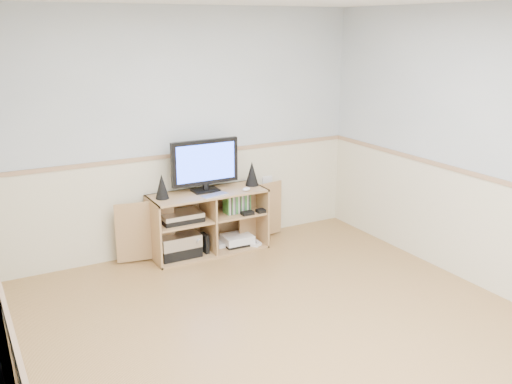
% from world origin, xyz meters
% --- Properties ---
extents(room, '(4.04, 4.54, 2.54)m').
position_xyz_m(room, '(-0.06, 0.12, 1.22)').
color(room, tan).
rests_on(room, ground).
extents(media_cabinet, '(1.91, 0.46, 0.65)m').
position_xyz_m(media_cabinet, '(0.16, 2.05, 0.33)').
color(media_cabinet, tan).
rests_on(media_cabinet, floor).
extents(monitor, '(0.72, 0.18, 0.54)m').
position_xyz_m(monitor, '(0.16, 2.04, 0.94)').
color(monitor, black).
rests_on(monitor, media_cabinet).
extents(speaker_left, '(0.14, 0.14, 0.25)m').
position_xyz_m(speaker_left, '(-0.32, 2.01, 0.78)').
color(speaker_left, black).
rests_on(speaker_left, media_cabinet).
extents(speaker_right, '(0.14, 0.14, 0.26)m').
position_xyz_m(speaker_right, '(0.69, 2.01, 0.78)').
color(speaker_right, black).
rests_on(speaker_right, media_cabinet).
extents(keyboard, '(0.30, 0.18, 0.01)m').
position_xyz_m(keyboard, '(0.17, 1.85, 0.66)').
color(keyboard, silver).
rests_on(keyboard, media_cabinet).
extents(mouse, '(0.11, 0.09, 0.04)m').
position_xyz_m(mouse, '(0.54, 1.85, 0.67)').
color(mouse, white).
rests_on(mouse, media_cabinet).
extents(av_components, '(0.51, 0.31, 0.47)m').
position_xyz_m(av_components, '(-0.17, 1.99, 0.22)').
color(av_components, black).
rests_on(av_components, media_cabinet).
extents(game_consoles, '(0.45, 0.30, 0.11)m').
position_xyz_m(game_consoles, '(0.47, 1.98, 0.07)').
color(game_consoles, white).
rests_on(game_consoles, media_cabinet).
extents(game_cases, '(0.27, 0.14, 0.19)m').
position_xyz_m(game_cases, '(0.48, 1.97, 0.48)').
color(game_cases, '#3F8C3F').
rests_on(game_cases, media_cabinet).
extents(wall_outlet, '(0.12, 0.03, 0.12)m').
position_xyz_m(wall_outlet, '(1.00, 2.23, 0.60)').
color(wall_outlet, white).
rests_on(wall_outlet, wall_back).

